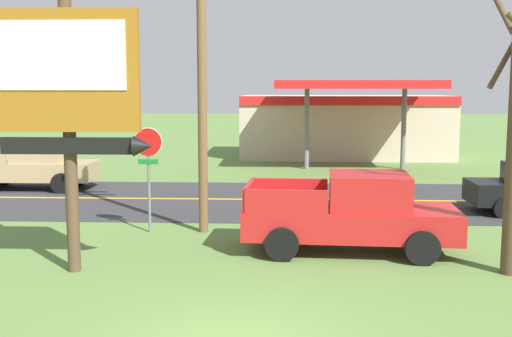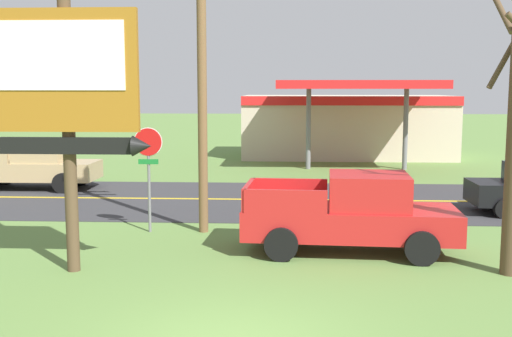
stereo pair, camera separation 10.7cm
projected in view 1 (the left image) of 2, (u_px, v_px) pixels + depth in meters
name	position (u px, v px, depth m)	size (l,w,h in m)	color
road_asphalt	(262.00, 200.00, 22.53)	(140.00, 8.00, 0.02)	#333335
road_centre_line	(262.00, 199.00, 22.53)	(126.00, 0.20, 0.01)	gold
motel_sign	(68.00, 92.00, 13.13)	(3.44, 0.54, 5.99)	brown
stop_sign	(148.00, 161.00, 17.25)	(0.80, 0.08, 2.95)	slate
utility_pole	(202.00, 63.00, 16.95)	(2.00, 0.26, 8.78)	brown
gas_station	(344.00, 124.00, 36.50)	(12.00, 11.50, 4.40)	beige
pickup_red_parked_on_lawn	(353.00, 214.00, 15.27)	(5.31, 2.48, 1.96)	red
pickup_tan_on_road	(32.00, 165.00, 24.81)	(5.20, 2.24, 1.96)	tan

